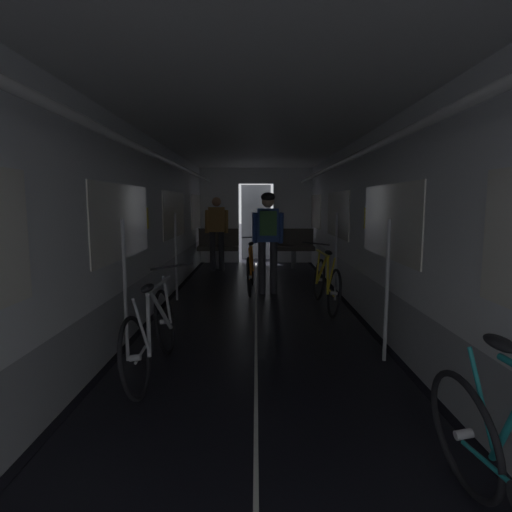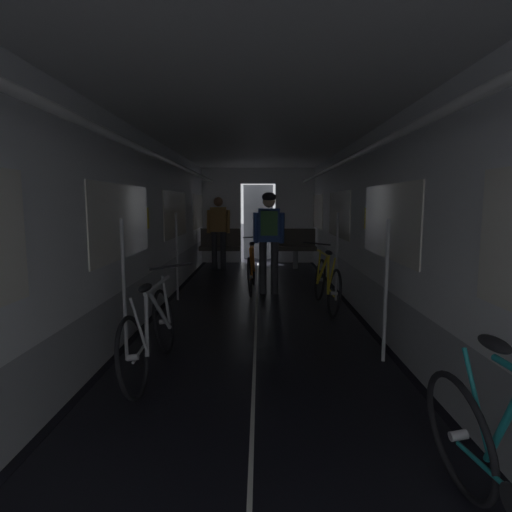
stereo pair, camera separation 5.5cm
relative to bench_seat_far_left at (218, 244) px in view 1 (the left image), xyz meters
name	(u,v)px [view 1 (the left image)]	position (x,y,z in m)	size (l,w,h in m)	color
train_car_shell	(256,192)	(0.90, -4.47, 1.13)	(3.14, 12.34, 2.57)	black
bench_seat_far_left	(218,244)	(0.00, 0.00, 0.00)	(0.98, 0.51, 0.95)	gray
bench_seat_far_right	(293,244)	(1.80, 0.00, 0.00)	(0.98, 0.51, 0.95)	gray
bicycle_silver	(152,333)	(-0.04, -6.27, -0.19)	(0.44, 1.69, 0.96)	black
bicycle_yellow	(326,283)	(1.93, -3.88, -0.19)	(0.44, 1.69, 0.95)	black
person_cyclist_aisle	(268,232)	(1.10, -2.91, 0.50)	(0.53, 0.39, 1.73)	#2D2D33
bicycle_orange_in_aisle	(250,269)	(0.81, -2.64, -0.18)	(0.44, 1.69, 0.94)	black
person_standing_near_bench	(217,228)	(0.00, -0.38, 0.41)	(0.53, 0.23, 1.69)	#2D2D33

